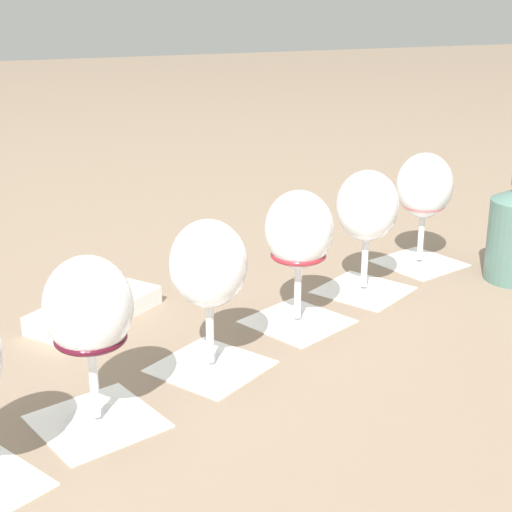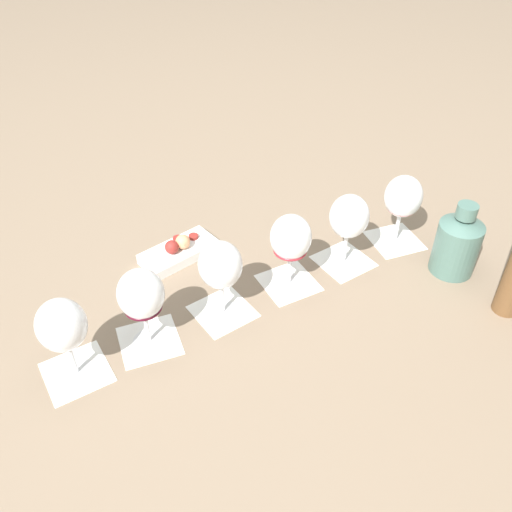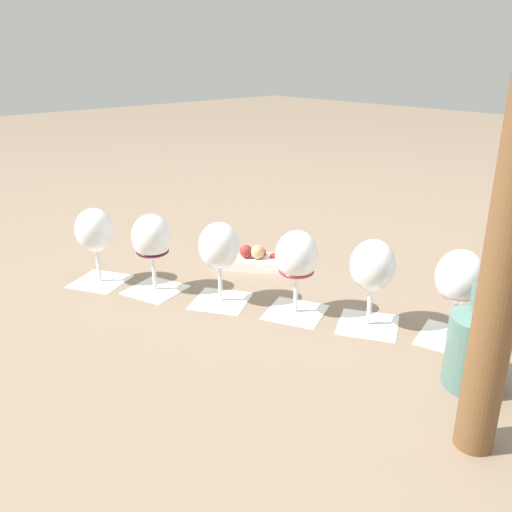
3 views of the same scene
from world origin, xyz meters
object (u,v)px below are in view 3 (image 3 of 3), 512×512
wine_glass_4 (152,240)px  wine_glass_0 (460,281)px  ceramic_vase (478,344)px  wine_glass_2 (297,258)px  wine_glass_1 (373,269)px  wine_glass_5 (95,233)px  wine_glass_3 (219,249)px  snack_dish (254,260)px

wine_glass_4 → wine_glass_0: bearing=-153.3°
ceramic_vase → wine_glass_4: bearing=14.5°
ceramic_vase → wine_glass_2: bearing=3.3°
wine_glass_1 → wine_glass_5: (0.56, 0.29, 0.00)m
wine_glass_2 → wine_glass_5: (0.42, 0.22, -0.00)m
wine_glass_2 → wine_glass_3: 0.17m
snack_dish → wine_glass_5: bearing=61.7°
wine_glass_2 → wine_glass_3: (0.15, 0.08, -0.00)m
wine_glass_4 → snack_dish: size_ratio=0.91×
wine_glass_3 → wine_glass_4: same height
wine_glass_0 → wine_glass_1: bearing=26.4°
wine_glass_1 → wine_glass_3: same height
wine_glass_0 → wine_glass_1: (0.14, 0.07, 0.00)m
wine_glass_0 → wine_glass_3: bearing=26.9°
wine_glass_1 → wine_glass_5: size_ratio=1.00×
wine_glass_1 → ceramic_vase: bearing=169.5°
wine_glass_0 → wine_glass_4: 0.64m
wine_glass_2 → wine_glass_4: 0.33m
wine_glass_1 → wine_glass_3: (0.28, 0.14, -0.00)m
snack_dish → wine_glass_3: bearing=117.2°
ceramic_vase → wine_glass_1: bearing=-10.5°
wine_glass_4 → wine_glass_3: bearing=-153.9°
snack_dish → wine_glass_0: bearing=-177.2°
wine_glass_3 → ceramic_vase: bearing=-169.0°
wine_glass_1 → wine_glass_4: same height
wine_glass_2 → wine_glass_1: bearing=-154.2°
wine_glass_2 → snack_dish: 0.29m
ceramic_vase → wine_glass_0: bearing=-49.3°
wine_glass_1 → ceramic_vase: 0.25m
wine_glass_0 → ceramic_vase: wine_glass_0 is taller
wine_glass_3 → ceramic_vase: 0.53m
wine_glass_2 → snack_dish: bearing=-24.2°
wine_glass_3 → snack_dish: (0.10, -0.19, -0.10)m
wine_glass_2 → snack_dish: (0.24, -0.11, -0.10)m
ceramic_vase → snack_dish: 0.63m
wine_glass_2 → wine_glass_3: size_ratio=1.00×
wine_glass_0 → wine_glass_4: size_ratio=1.00×
wine_glass_5 → ceramic_vase: bearing=-163.1°
wine_glass_5 → snack_dish: 0.39m
wine_glass_5 → ceramic_vase: (-0.79, -0.24, -0.04)m
wine_glass_2 → wine_glass_5: 0.48m
wine_glass_0 → wine_glass_3: (0.42, 0.21, 0.00)m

